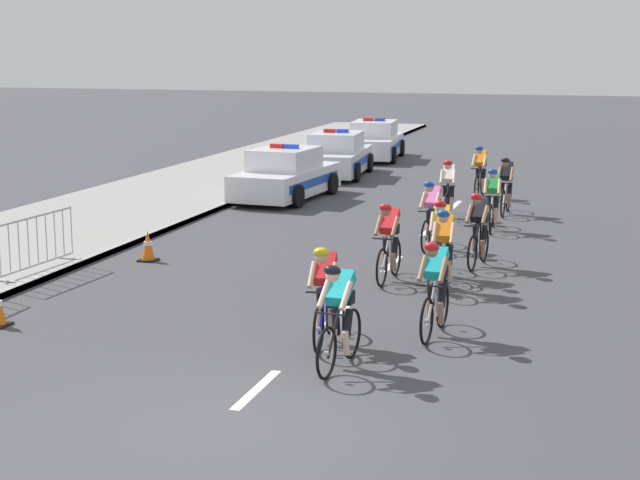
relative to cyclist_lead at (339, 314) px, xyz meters
name	(u,v)px	position (x,y,z in m)	size (l,w,h in m)	color
ground_plane	(214,429)	(-0.79, -2.57, -0.79)	(160.00, 160.00, 0.00)	#424247
sidewalk_slab	(122,208)	(-9.23, 11.43, -0.73)	(5.08, 60.00, 0.12)	gray
kerb_edge	(207,212)	(-6.77, 11.43, -0.72)	(0.16, 60.00, 0.13)	#9E9E99
lane_markings_centre	(368,286)	(-0.79, 4.86, -0.78)	(0.14, 21.60, 0.01)	white
cyclist_lead	(339,314)	(0.00, 0.00, 0.00)	(0.44, 1.72, 1.56)	black
cyclist_second	(325,293)	(-0.52, 1.08, 0.00)	(0.45, 1.72, 1.56)	black
cyclist_third	(435,286)	(0.97, 1.95, 0.00)	(0.43, 1.72, 1.56)	black
cyclist_fourth	(444,248)	(0.59, 4.94, 0.00)	(0.43, 1.72, 1.56)	black
cyclist_fifth	(441,236)	(0.35, 6.01, 0.00)	(0.44, 1.72, 1.56)	black
cyclist_sixth	(389,240)	(-0.52, 5.35, 0.00)	(0.42, 1.72, 1.56)	black
cyclist_seventh	(479,228)	(0.91, 7.12, 0.00)	(0.45, 1.72, 1.56)	black
cyclist_eighth	(432,213)	(-0.32, 8.62, 0.00)	(0.44, 1.72, 1.56)	black
cyclist_ninth	(448,188)	(-0.64, 12.66, 0.00)	(0.44, 1.72, 1.56)	black
cyclist_tenth	(492,198)	(0.67, 11.22, 0.00)	(0.43, 1.72, 1.56)	black
cyclist_eleventh	(506,185)	(0.71, 13.67, 0.00)	(0.42, 1.72, 1.56)	black
cyclist_twelfth	(480,170)	(-0.36, 16.52, 0.00)	(0.42, 1.72, 1.56)	black
police_car_nearest	(286,176)	(-5.65, 14.55, -0.11)	(2.25, 4.52, 1.59)	white
police_car_second	(337,156)	(-5.64, 19.93, -0.11)	(2.29, 4.54, 1.59)	silver
police_car_third	(374,142)	(-5.64, 25.30, -0.11)	(2.32, 4.55, 1.59)	white
crowd_barrier_middle	(38,243)	(-7.07, 3.83, -0.14)	(0.63, 2.32, 1.07)	#B7BABF
traffic_cone_far	(148,246)	(-5.68, 5.71, -0.48)	(0.36, 0.36, 0.64)	black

